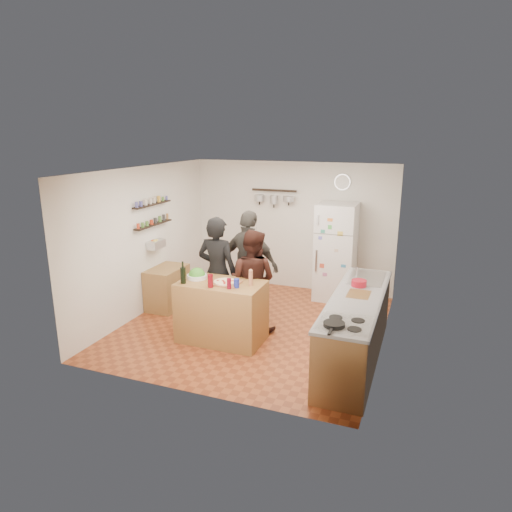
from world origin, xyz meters
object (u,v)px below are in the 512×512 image
at_px(person_center, 252,281).
at_px(salad_bowl, 197,277).
at_px(wall_clock, 342,182).
at_px(side_table, 167,288).
at_px(person_back, 249,265).
at_px(wine_bottle, 183,275).
at_px(red_bowl, 359,283).
at_px(skillet, 334,324).
at_px(salt_canister, 236,283).
at_px(fridge, 336,252).
at_px(person_left, 217,272).
at_px(pepper_mill, 251,279).
at_px(counter_run, 356,329).
at_px(prep_island, 222,312).

bearing_deg(person_center, salad_bowl, 38.35).
height_order(wall_clock, side_table, wall_clock).
distance_m(salad_bowl, person_back, 1.06).
relative_size(wine_bottle, red_bowl, 1.12).
xyz_separation_m(wine_bottle, skillet, (2.37, -0.76, -0.09)).
xyz_separation_m(wine_bottle, wall_clock, (1.72, 2.95, 1.12)).
relative_size(person_center, person_back, 0.89).
bearing_deg(salt_canister, person_center, 91.83).
bearing_deg(fridge, person_left, -128.01).
bearing_deg(pepper_mill, side_table, 156.80).
distance_m(person_left, person_center, 0.57).
height_order(counter_run, red_bowl, red_bowl).
distance_m(prep_island, person_back, 1.10).
bearing_deg(red_bowl, person_center, 179.73).
distance_m(fridge, side_table, 3.14).
xyz_separation_m(pepper_mill, skillet, (1.42, -1.03, -0.06)).
bearing_deg(counter_run, person_back, 154.74).
bearing_deg(person_back, person_center, 127.40).
xyz_separation_m(salt_canister, person_center, (-0.02, 0.66, -0.17)).
height_order(prep_island, salt_canister, salt_canister).
relative_size(salad_bowl, side_table, 0.37).
bearing_deg(prep_island, red_bowl, 15.46).
distance_m(salad_bowl, skillet, 2.51).
bearing_deg(prep_island, salad_bowl, 173.21).
relative_size(red_bowl, wall_clock, 0.71).
distance_m(person_left, counter_run, 2.33).
xyz_separation_m(prep_island, skillet, (1.87, -0.98, 0.49)).
relative_size(person_back, side_table, 2.28).
relative_size(prep_island, fridge, 0.69).
distance_m(skillet, wall_clock, 3.95).
distance_m(salt_canister, skillet, 1.78).
distance_m(wall_clock, side_table, 3.72).
bearing_deg(counter_run, prep_island, -177.20).
bearing_deg(person_back, red_bowl, 177.15).
bearing_deg(person_center, person_back, -60.42).
height_order(salad_bowl, skillet, salad_bowl).
bearing_deg(person_left, wall_clock, -122.64).
bearing_deg(person_back, pepper_mill, 123.99).
bearing_deg(fridge, side_table, -150.51).
bearing_deg(wine_bottle, fridge, 56.74).
bearing_deg(wine_bottle, salad_bowl, 73.50).
bearing_deg(salt_canister, prep_island, 158.20).
bearing_deg(counter_run, salt_canister, -172.61).
relative_size(salad_bowl, person_back, 0.16).
height_order(salad_bowl, red_bowl, red_bowl).
distance_m(prep_island, red_bowl, 2.05).
bearing_deg(person_back, salad_bowl, 74.77).
distance_m(prep_island, wine_bottle, 0.79).
xyz_separation_m(person_center, counter_run, (1.69, -0.44, -0.36)).
bearing_deg(counter_run, red_bowl, 96.57).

